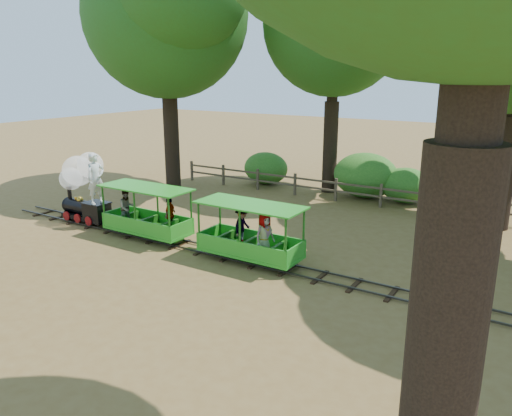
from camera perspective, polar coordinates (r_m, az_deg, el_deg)
The scene contains 11 objects.
ground at distance 14.78m, azimuth 0.23°, elevation -6.37°, with size 90.00×90.00×0.00m, color olive.
track at distance 14.75m, azimuth 0.23°, elevation -6.12°, with size 22.00×1.00×0.10m.
locomotive at distance 19.29m, azimuth -19.19°, elevation 2.86°, with size 2.39×1.12×2.77m.
carriage_front at distance 17.16m, azimuth -12.48°, elevation -0.91°, with size 3.23×1.32×1.68m.
carriage_rear at distance 14.69m, azimuth -0.61°, elevation -3.25°, with size 3.23×1.39×1.68m.
oak_nw at distance 23.90m, azimuth -10.20°, elevation 21.78°, with size 9.07×7.98×11.47m.
oak_nc at distance 23.28m, azimuth 9.08°, elevation 20.88°, with size 7.82×6.89×10.58m.
fence at distance 21.51m, azimuth 11.57°, elevation 1.93°, with size 18.10×0.10×1.00m.
shrub_west at distance 24.88m, azimuth 1.13°, elevation 4.57°, with size 2.29×1.77×1.59m, color #2D6B1E.
shrub_mid_w at distance 22.67m, azimuth 12.41°, elevation 3.66°, with size 2.89×2.22×2.00m, color #2D6B1E.
shrub_mid_e at distance 22.20m, azimuth 16.75°, elevation 2.48°, with size 2.19×1.68×1.51m, color #2D6B1E.
Camera 1 is at (7.24, -11.65, 5.50)m, focal length 35.00 mm.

